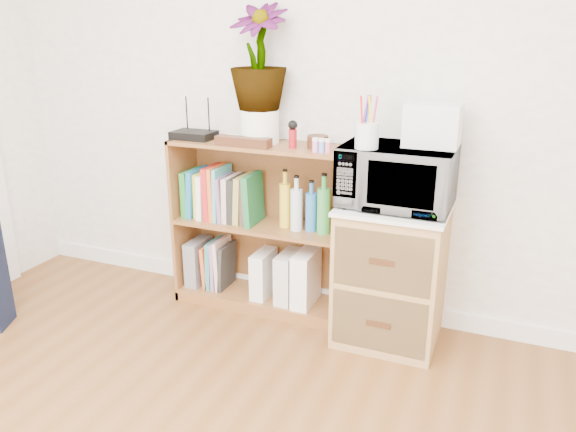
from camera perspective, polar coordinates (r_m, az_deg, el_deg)
The scene contains 21 objects.
skirting_board at distance 3.29m, azimuth 4.04°, elevation -8.19°, with size 4.00×0.02×0.10m, color white.
bookshelf at distance 3.12m, azimuth -2.71°, elevation -1.20°, with size 1.00×0.30×0.95m, color brown.
wicker_unit at distance 2.88m, azimuth 10.39°, elevation -5.93°, with size 0.50×0.45×0.70m, color #9E7542.
microwave at distance 2.70m, azimuth 10.98°, elevation 3.96°, with size 0.52×0.36×0.29m, color white.
pen_cup at distance 2.59m, azimuth 8.02°, elevation 8.10°, with size 0.11×0.11×0.12m, color silver.
small_appliance at distance 2.69m, azimuth 14.51°, elevation 8.94°, with size 0.25×0.20×0.19m, color silver.
router at distance 3.16m, azimuth -9.54°, elevation 8.13°, with size 0.23×0.16×0.04m, color black.
white_bowl at distance 3.04m, azimuth -5.92°, elevation 7.77°, with size 0.13×0.13×0.03m, color white.
plant_pot at distance 3.00m, azimuth -2.89°, elevation 9.09°, with size 0.21×0.21×0.17m, color white.
potted_plant at distance 2.96m, azimuth -3.00°, elevation 15.82°, with size 0.30×0.30×0.53m, color #2C7031.
trinket_box at distance 2.92m, azimuth -4.57°, elevation 7.54°, with size 0.30×0.07×0.05m, color #391B0F.
kokeshi_doll at distance 2.87m, azimuth 0.48°, elevation 7.86°, with size 0.04×0.04×0.09m, color maroon.
wooden_bowl at distance 2.88m, azimuth 3.03°, elevation 7.55°, with size 0.11×0.11×0.06m, color #321C0D.
paint_jars at distance 2.77m, azimuth 3.44°, elevation 6.99°, with size 0.10×0.04×0.05m, color pink.
file_box at distance 3.41m, azimuth -9.05°, elevation -4.54°, with size 0.08×0.22×0.27m, color slate.
magazine_holder_left at distance 3.21m, azimuth -2.50°, elevation -5.86°, with size 0.08×0.21×0.27m, color white.
magazine_holder_mid at distance 3.15m, azimuth 0.02°, elevation -6.17°, with size 0.09×0.23×0.28m, color silver.
magazine_holder_right at distance 3.11m, azimuth 1.85°, elevation -6.28°, with size 0.10×0.24×0.31m, color white.
cookbooks at distance 3.18m, azimuth -6.74°, elevation 2.10°, with size 0.44×0.20×0.30m.
liquor_bottles at distance 2.94m, azimuth 3.28°, elevation 1.14°, with size 0.45×0.07×0.32m.
lower_books at distance 3.34m, azimuth -7.05°, elevation -4.83°, with size 0.15×0.19×0.30m.
Camera 1 is at (0.90, -0.55, 1.54)m, focal length 35.00 mm.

